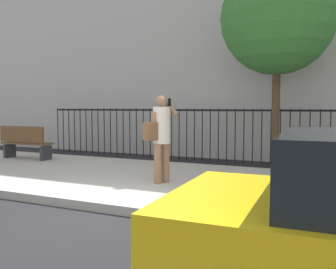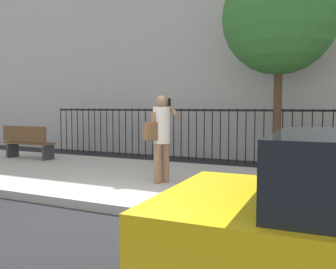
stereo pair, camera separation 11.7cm
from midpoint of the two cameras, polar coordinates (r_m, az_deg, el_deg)
ground_plane at (r=5.88m, az=-11.02°, el=-11.99°), size 60.00×60.00×0.00m
sidewalk at (r=7.71m, az=-1.44°, el=-7.43°), size 28.00×4.40×0.15m
iron_fence at (r=11.01m, az=6.97°, el=1.04°), size 12.03×0.04×1.60m
pedestrian_on_phone at (r=7.10m, az=-1.63°, el=0.34°), size 0.57×0.72×1.72m
street_bench at (r=11.25m, az=-21.79°, el=-1.06°), size 1.60×0.45×0.95m
street_tree_near at (r=10.15m, az=16.48°, el=17.11°), size 2.92×2.92×5.39m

